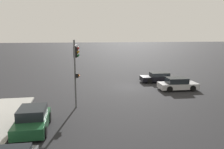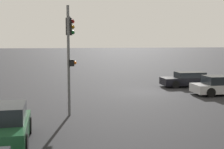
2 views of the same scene
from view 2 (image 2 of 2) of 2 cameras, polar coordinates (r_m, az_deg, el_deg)
The scene contains 5 objects.
ground_plane at distance 24.18m, azimuth 6.26°, elevation -3.17°, with size 300.00×300.00×0.00m, color black.
traffic_signal at distance 16.78m, azimuth -7.75°, elevation 6.35°, with size 0.53×1.95×5.71m.
crossing_car_0 at distance 24.11m, azimuth 19.36°, elevation -1.95°, with size 4.33×2.19×1.38m.
crossing_car_1 at distance 27.54m, azimuth 13.77°, elevation -0.89°, with size 4.57×2.00×1.26m.
parked_car_0 at distance 12.70m, azimuth -19.43°, elevation -8.83°, with size 2.03×3.94×1.48m.
Camera 2 is at (7.40, 22.68, 3.91)m, focal length 50.00 mm.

